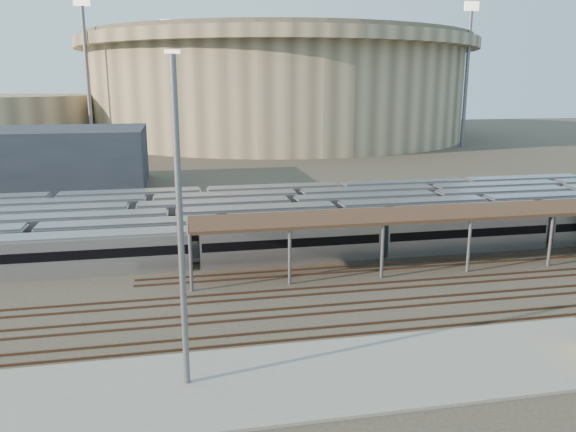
{
  "coord_description": "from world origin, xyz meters",
  "views": [
    {
      "loc": [
        -8.85,
        -44.77,
        17.4
      ],
      "look_at": [
        2.57,
        12.0,
        3.62
      ],
      "focal_mm": 35.0,
      "sensor_mm": 36.0,
      "label": 1
    }
  ],
  "objects": [
    {
      "name": "inspection_shed",
      "position": [
        22.0,
        4.0,
        4.98
      ],
      "size": [
        60.3,
        6.0,
        5.3
      ],
      "color": "slate",
      "rests_on": "ground"
    },
    {
      "name": "floodlight_3",
      "position": [
        -10.0,
        160.0,
        20.65
      ],
      "size": [
        4.0,
        1.0,
        38.4
      ],
      "color": "slate",
      "rests_on": "ground"
    },
    {
      "name": "stadium",
      "position": [
        25.0,
        140.0,
        16.47
      ],
      "size": [
        124.0,
        124.0,
        32.5
      ],
      "color": "tan",
      "rests_on": "ground"
    },
    {
      "name": "floodlight_0",
      "position": [
        -30.0,
        110.0,
        20.65
      ],
      "size": [
        4.0,
        1.0,
        38.4
      ],
      "color": "slate",
      "rests_on": "ground"
    },
    {
      "name": "empty_tracks",
      "position": [
        0.0,
        -5.0,
        0.09
      ],
      "size": [
        170.0,
        9.62,
        0.18
      ],
      "color": "#4C3323",
      "rests_on": "ground"
    },
    {
      "name": "service_building",
      "position": [
        -35.0,
        55.0,
        5.0
      ],
      "size": [
        42.0,
        20.0,
        10.0
      ],
      "primitive_type": "cube",
      "color": "#1E232D",
      "rests_on": "ground"
    },
    {
      "name": "apron",
      "position": [
        -5.0,
        -15.0,
        0.1
      ],
      "size": [
        50.0,
        9.0,
        0.2
      ],
      "primitive_type": "cube",
      "color": "gray",
      "rests_on": "ground"
    },
    {
      "name": "ground",
      "position": [
        0.0,
        0.0,
        0.0
      ],
      "size": [
        420.0,
        420.0,
        0.0
      ],
      "primitive_type": "plane",
      "color": "#383026",
      "rests_on": "ground"
    },
    {
      "name": "subway_trains",
      "position": [
        -2.55,
        18.5,
        1.8
      ],
      "size": [
        128.1,
        23.9,
        3.6
      ],
      "color": "#A3A2A7",
      "rests_on": "ground"
    },
    {
      "name": "yard_light_pole",
      "position": [
        -8.78,
        -14.29,
        9.71
      ],
      "size": [
        0.81,
        0.36,
        18.86
      ],
      "color": "slate",
      "rests_on": "apron"
    },
    {
      "name": "floodlight_2",
      "position": [
        70.0,
        100.0,
        20.65
      ],
      "size": [
        4.0,
        1.0,
        38.4
      ],
      "color": "slate",
      "rests_on": "ground"
    }
  ]
}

